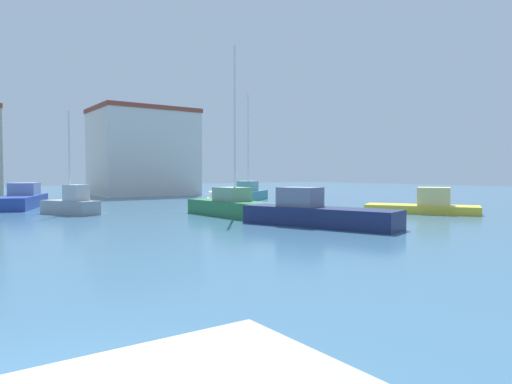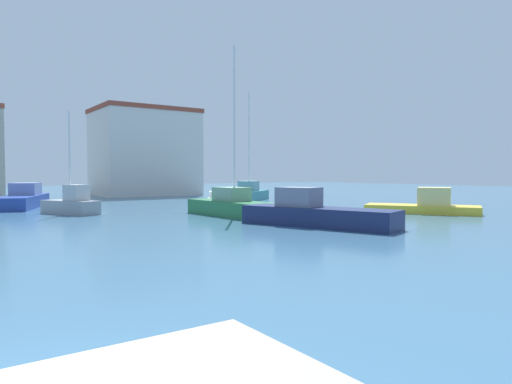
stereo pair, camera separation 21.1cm
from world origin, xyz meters
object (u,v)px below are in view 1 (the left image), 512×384
object	(u,v)px
sailboat_green_near_pier	(234,206)
sailboat_teal_distant_east	(248,193)
motorboat_navy_center_channel	(316,214)
motorboat_white_behind_lamppost	(220,201)
motorboat_yellow_inner_mooring	(425,205)
motorboat_blue_distant_north	(22,199)
sailboat_grey_outer_mooring	(71,204)

from	to	relation	value
sailboat_green_near_pier	sailboat_teal_distant_east	size ratio (longest dim) A/B	0.99
motorboat_navy_center_channel	motorboat_white_behind_lamppost	world-z (taller)	motorboat_navy_center_channel
motorboat_yellow_inner_mooring	motorboat_blue_distant_north	bearing A→B (deg)	134.92
motorboat_navy_center_channel	sailboat_teal_distant_east	bearing A→B (deg)	64.43
sailboat_green_near_pier	sailboat_teal_distant_east	bearing A→B (deg)	52.81
motorboat_yellow_inner_mooring	sailboat_grey_outer_mooring	bearing A→B (deg)	146.77
sailboat_grey_outer_mooring	motorboat_navy_center_channel	xyz separation A→B (m)	(8.27, -13.84, -0.06)
sailboat_green_near_pier	motorboat_yellow_inner_mooring	distance (m)	12.62
motorboat_navy_center_channel	sailboat_green_near_pier	bearing A→B (deg)	94.50
motorboat_yellow_inner_mooring	motorboat_blue_distant_north	world-z (taller)	motorboat_blue_distant_north
sailboat_teal_distant_east	motorboat_white_behind_lamppost	xyz separation A→B (m)	(-6.99, -6.37, -0.22)
sailboat_grey_outer_mooring	motorboat_white_behind_lamppost	xyz separation A→B (m)	(10.81, -0.29, -0.23)
motorboat_yellow_inner_mooring	motorboat_white_behind_lamppost	xyz separation A→B (m)	(-8.35, 12.27, -0.08)
sailboat_teal_distant_east	motorboat_navy_center_channel	bearing A→B (deg)	-115.57
sailboat_grey_outer_mooring	motorboat_blue_distant_north	distance (m)	8.47
sailboat_green_near_pier	motorboat_blue_distant_north	world-z (taller)	sailboat_green_near_pier
sailboat_green_near_pier	motorboat_navy_center_channel	world-z (taller)	sailboat_green_near_pier
sailboat_green_near_pier	motorboat_white_behind_lamppost	distance (m)	7.54
motorboat_yellow_inner_mooring	motorboat_white_behind_lamppost	distance (m)	14.84
motorboat_navy_center_channel	sailboat_teal_distant_east	size ratio (longest dim) A/B	0.79
sailboat_teal_distant_east	motorboat_blue_distant_north	xyz separation A→B (m)	(-19.45, 2.23, -0.02)
motorboat_navy_center_channel	motorboat_blue_distant_north	bearing A→B (deg)	114.13
sailboat_green_near_pier	sailboat_teal_distant_east	world-z (taller)	sailboat_teal_distant_east
sailboat_grey_outer_mooring	motorboat_white_behind_lamppost	size ratio (longest dim) A/B	1.06
motorboat_navy_center_channel	motorboat_white_behind_lamppost	xyz separation A→B (m)	(2.54, 13.55, -0.17)
sailboat_teal_distant_east	sailboat_green_near_pier	bearing A→B (deg)	-127.19
motorboat_white_behind_lamppost	sailboat_teal_distant_east	bearing A→B (deg)	42.34
motorboat_yellow_inner_mooring	sailboat_green_near_pier	bearing A→B (deg)	154.74
motorboat_white_behind_lamppost	motorboat_blue_distant_north	xyz separation A→B (m)	(-12.46, 8.60, 0.20)
motorboat_yellow_inner_mooring	motorboat_blue_distant_north	distance (m)	29.47
motorboat_white_behind_lamppost	motorboat_blue_distant_north	world-z (taller)	motorboat_blue_distant_north
motorboat_yellow_inner_mooring	motorboat_white_behind_lamppost	bearing A→B (deg)	124.24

